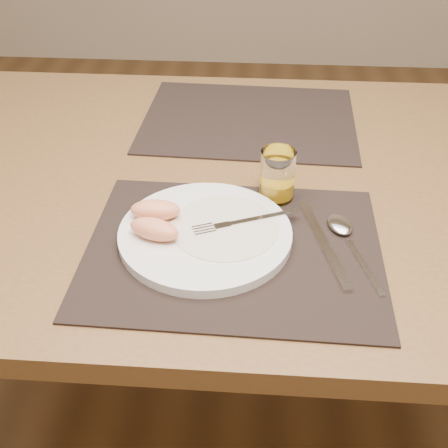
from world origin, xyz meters
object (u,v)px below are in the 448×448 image
table (242,211)px  fork (237,223)px  placemat_far (249,119)px  placemat_near (233,249)px  juice_glass (277,177)px  plate (205,234)px  knife (327,250)px  spoon (343,230)px

table → fork: fork is taller
placemat_far → fork: fork is taller
placemat_near → juice_glass: 0.16m
placemat_near → fork: (0.00, 0.04, 0.02)m
placemat_near → juice_glass: size_ratio=5.05×
table → juice_glass: (0.06, -0.08, 0.13)m
plate → fork: size_ratio=1.61×
plate → placemat_near: bearing=-25.4°
plate → fork: fork is taller
placemat_near → knife: 0.14m
fork → spoon: size_ratio=0.89×
plate → juice_glass: juice_glass is taller
placemat_far → plate: bearing=-97.3°
fork → juice_glass: juice_glass is taller
placemat_near → knife: size_ratio=2.07×
plate → knife: size_ratio=1.24×
placemat_far → juice_glass: juice_glass is taller
table → placemat_far: size_ratio=3.11×
placemat_near → spoon: bearing=16.3°
placemat_far → spoon: size_ratio=2.37×
juice_glass → fork: bearing=-120.9°
placemat_near → fork: size_ratio=2.68×
fork → knife: 0.15m
juice_glass → knife: bearing=-61.4°
table → knife: size_ratio=6.45×
placemat_far → plate: size_ratio=1.67×
table → juice_glass: 0.16m
placemat_far → fork: (-0.01, -0.40, 0.02)m
placemat_far → knife: (0.13, -0.44, 0.00)m
spoon → juice_glass: 0.15m
placemat_far → plate: 0.42m
table → knife: (0.14, -0.22, 0.09)m
placemat_near → spoon: size_ratio=2.37×
knife → spoon: spoon is taller
placemat_near → spoon: spoon is taller
table → plate: 0.23m
knife → placemat_far: bearing=107.1°
plate → table: bearing=76.0°
fork → table: bearing=89.6°
fork → spoon: bearing=3.2°
placemat_near → placemat_far: same height
table → spoon: 0.26m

